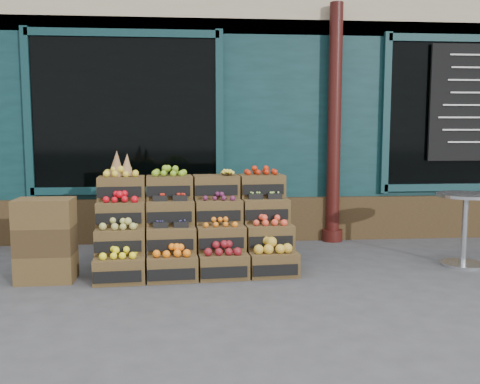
{
  "coord_description": "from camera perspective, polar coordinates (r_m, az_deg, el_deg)",
  "views": [
    {
      "loc": [
        -0.71,
        -5.09,
        1.52
      ],
      "look_at": [
        -0.2,
        0.7,
        0.85
      ],
      "focal_mm": 40.0,
      "sensor_mm": 36.0,
      "label": 1
    }
  ],
  "objects": [
    {
      "name": "bistro_table",
      "position": [
        6.5,
        22.86,
        -2.87
      ],
      "size": [
        0.65,
        0.65,
        0.82
      ],
      "rotation": [
        0.0,
        0.0,
        -0.26
      ],
      "color": "#BABCC1",
      "rests_on": "ground"
    },
    {
      "name": "ground",
      "position": [
        5.36,
        2.83,
        -9.91
      ],
      "size": [
        60.0,
        60.0,
        0.0
      ],
      "primitive_type": "plane",
      "color": "#3D3D40",
      "rests_on": "ground"
    },
    {
      "name": "spare_crates",
      "position": [
        5.75,
        -20.02,
        -4.84
      ],
      "size": [
        0.57,
        0.4,
        0.84
      ],
      "rotation": [
        0.0,
        0.0,
        0.02
      ],
      "color": "#4C391E",
      "rests_on": "ground"
    },
    {
      "name": "shopkeeper",
      "position": [
        8.16,
        -13.11,
        2.69
      ],
      "size": [
        0.77,
        0.54,
        1.98
      ],
      "primitive_type": "imported",
      "rotation": [
        0.0,
        0.0,
        3.24
      ],
      "color": "#144821",
      "rests_on": "ground"
    },
    {
      "name": "crate_display",
      "position": [
        5.92,
        -4.92,
        -4.32
      ],
      "size": [
        2.15,
        1.16,
        1.31
      ],
      "rotation": [
        0.0,
        0.0,
        0.07
      ],
      "color": "#4C391E",
      "rests_on": "ground"
    },
    {
      "name": "shop_facade",
      "position": [
        10.26,
        -1.05,
        11.48
      ],
      "size": [
        12.0,
        6.24,
        4.8
      ],
      "color": "#0E2D30",
      "rests_on": "ground"
    }
  ]
}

